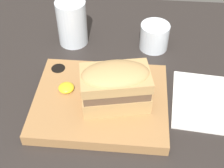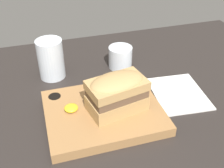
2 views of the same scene
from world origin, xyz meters
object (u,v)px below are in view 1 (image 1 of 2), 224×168
at_px(sandwich, 115,85).
at_px(wine_glass, 154,37).
at_px(serving_board, 100,101).
at_px(napkin, 204,101).
at_px(water_glass, 72,25).

distance_m(sandwich, wine_glass, 0.25).
bearing_deg(serving_board, napkin, 7.51).
distance_m(sandwich, water_glass, 0.28).
distance_m(serving_board, napkin, 0.24).
relative_size(sandwich, napkin, 0.82).
xyz_separation_m(sandwich, water_glass, (-0.13, 0.24, -0.03)).
xyz_separation_m(water_glass, wine_glass, (0.22, -0.01, -0.02)).
relative_size(sandwich, water_glass, 1.26).
bearing_deg(wine_glass, serving_board, -118.14).
distance_m(serving_board, water_glass, 0.25).
bearing_deg(wine_glass, water_glass, 178.39).
height_order(serving_board, sandwich, sandwich).
height_order(serving_board, wine_glass, wine_glass).
bearing_deg(napkin, serving_board, -172.49).
bearing_deg(napkin, water_glass, 149.33).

